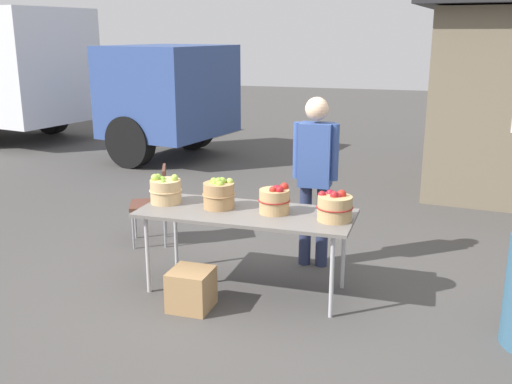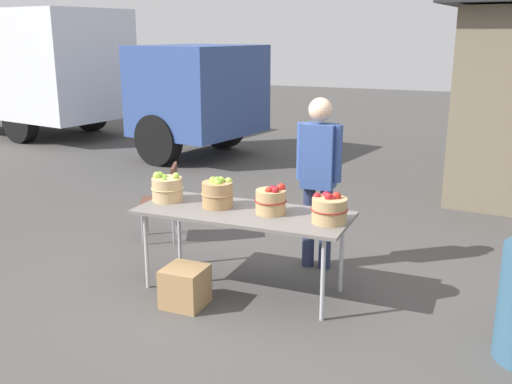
{
  "view_description": "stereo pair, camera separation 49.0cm",
  "coord_description": "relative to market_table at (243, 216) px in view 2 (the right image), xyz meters",
  "views": [
    {
      "loc": [
        1.54,
        -4.7,
        2.28
      ],
      "look_at": [
        0.0,
        0.3,
        0.85
      ],
      "focal_mm": 41.2,
      "sensor_mm": 36.0,
      "label": 1
    },
    {
      "loc": [
        2.01,
        -4.53,
        2.28
      ],
      "look_at": [
        0.0,
        0.3,
        0.85
      ],
      "focal_mm": 41.2,
      "sensor_mm": 36.0,
      "label": 2
    }
  ],
  "objects": [
    {
      "name": "market_table",
      "position": [
        0.0,
        0.0,
        0.0
      ],
      "size": [
        1.9,
        0.76,
        0.75
      ],
      "color": "slate",
      "rests_on": "ground"
    },
    {
      "name": "box_truck",
      "position": [
        -6.67,
        5.81,
        0.78
      ],
      "size": [
        7.97,
        3.6,
        2.75
      ],
      "rotation": [
        0.0,
        0.0,
        -0.19
      ],
      "color": "silver",
      "rests_on": "ground"
    },
    {
      "name": "apple_basket_red_0",
      "position": [
        0.25,
        0.03,
        0.17
      ],
      "size": [
        0.28,
        0.28,
        0.26
      ],
      "color": "tan",
      "rests_on": "market_table"
    },
    {
      "name": "ground_plane",
      "position": [
        0.0,
        0.0,
        -0.71
      ],
      "size": [
        40.0,
        40.0,
        0.0
      ],
      "primitive_type": "plane",
      "color": "#474442"
    },
    {
      "name": "apple_basket_red_1",
      "position": [
        0.79,
        -0.01,
        0.16
      ],
      "size": [
        0.31,
        0.31,
        0.26
      ],
      "color": "tan",
      "rests_on": "market_table"
    },
    {
      "name": "apple_basket_green_0",
      "position": [
        -0.8,
        0.05,
        0.16
      ],
      "size": [
        0.3,
        0.3,
        0.27
      ],
      "color": "tan",
      "rests_on": "market_table"
    },
    {
      "name": "vendor_adult",
      "position": [
        0.46,
        0.78,
        0.29
      ],
      "size": [
        0.45,
        0.23,
        1.69
      ],
      "rotation": [
        0.0,
        0.0,
        3.15
      ],
      "color": "#262D4C",
      "rests_on": "ground"
    },
    {
      "name": "folding_chair",
      "position": [
        -1.35,
        0.9,
        -0.2
      ],
      "size": [
        0.53,
        0.53,
        0.86
      ],
      "rotation": [
        0.0,
        0.0,
        5.14
      ],
      "color": "brown",
      "rests_on": "ground"
    },
    {
      "name": "apple_basket_green_1",
      "position": [
        -0.27,
        0.04,
        0.17
      ],
      "size": [
        0.3,
        0.3,
        0.28
      ],
      "color": "#A87F51",
      "rests_on": "market_table"
    },
    {
      "name": "produce_crate",
      "position": [
        -0.33,
        -0.48,
        -0.53
      ],
      "size": [
        0.35,
        0.35,
        0.35
      ],
      "primitive_type": "cube",
      "color": "#A87F51",
      "rests_on": "ground"
    }
  ]
}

